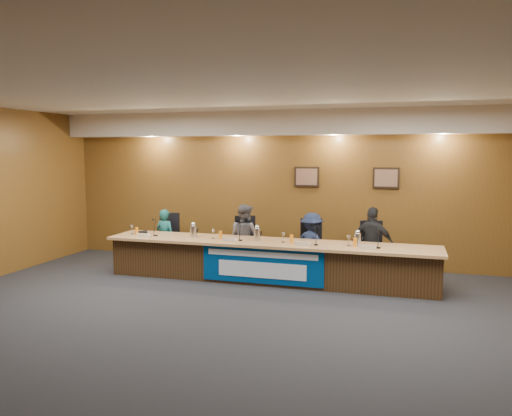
# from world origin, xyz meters

# --- Properties ---
(floor) EXTENTS (10.00, 10.00, 0.00)m
(floor) POSITION_xyz_m (0.00, 0.00, 0.00)
(floor) COLOR black
(floor) RESTS_ON ground
(ceiling) EXTENTS (10.00, 8.00, 0.04)m
(ceiling) POSITION_xyz_m (0.00, 0.00, 3.20)
(ceiling) COLOR silver
(ceiling) RESTS_ON wall_back
(wall_back) EXTENTS (10.00, 0.04, 3.20)m
(wall_back) POSITION_xyz_m (0.00, 4.00, 1.60)
(wall_back) COLOR brown
(wall_back) RESTS_ON floor
(soffit) EXTENTS (10.00, 0.50, 0.50)m
(soffit) POSITION_xyz_m (0.00, 3.75, 2.95)
(soffit) COLOR beige
(soffit) RESTS_ON wall_back
(dais_body) EXTENTS (6.00, 0.80, 0.70)m
(dais_body) POSITION_xyz_m (0.00, 2.40, 0.35)
(dais_body) COLOR #3A2411
(dais_body) RESTS_ON floor
(dais_top) EXTENTS (6.10, 0.95, 0.05)m
(dais_top) POSITION_xyz_m (0.00, 2.35, 0.72)
(dais_top) COLOR #B3804F
(dais_top) RESTS_ON dais_body
(banner) EXTENTS (2.20, 0.02, 0.65)m
(banner) POSITION_xyz_m (0.00, 1.99, 0.38)
(banner) COLOR navy
(banner) RESTS_ON dais_body
(banner_text_upper) EXTENTS (2.00, 0.01, 0.10)m
(banner_text_upper) POSITION_xyz_m (0.00, 1.97, 0.58)
(banner_text_upper) COLOR silver
(banner_text_upper) RESTS_ON banner
(banner_text_lower) EXTENTS (1.60, 0.01, 0.28)m
(banner_text_lower) POSITION_xyz_m (0.00, 1.97, 0.30)
(banner_text_lower) COLOR silver
(banner_text_lower) RESTS_ON banner
(wall_photo_left) EXTENTS (0.52, 0.04, 0.42)m
(wall_photo_left) POSITION_xyz_m (0.40, 3.97, 1.85)
(wall_photo_left) COLOR black
(wall_photo_left) RESTS_ON wall_back
(wall_photo_right) EXTENTS (0.52, 0.04, 0.42)m
(wall_photo_right) POSITION_xyz_m (2.00, 3.97, 1.85)
(wall_photo_right) COLOR black
(wall_photo_right) RESTS_ON wall_back
(panelist_a) EXTENTS (0.47, 0.35, 1.19)m
(panelist_a) POSITION_xyz_m (-2.38, 2.98, 0.59)
(panelist_a) COLOR #155351
(panelist_a) RESTS_ON floor
(panelist_b) EXTENTS (0.81, 0.73, 1.34)m
(panelist_b) POSITION_xyz_m (-0.64, 2.98, 0.67)
(panelist_b) COLOR #514F54
(panelist_b) RESTS_ON floor
(panelist_c) EXTENTS (0.91, 0.74, 1.22)m
(panelist_c) POSITION_xyz_m (0.70, 2.98, 0.61)
(panelist_c) COLOR #141E38
(panelist_c) RESTS_ON floor
(panelist_d) EXTENTS (0.85, 0.49, 1.37)m
(panelist_d) POSITION_xyz_m (1.83, 2.98, 0.68)
(panelist_d) COLOR black
(panelist_d) RESTS_ON floor
(office_chair_a) EXTENTS (0.58, 0.58, 0.08)m
(office_chair_a) POSITION_xyz_m (-2.38, 3.08, 0.48)
(office_chair_a) COLOR black
(office_chair_a) RESTS_ON floor
(office_chair_b) EXTENTS (0.63, 0.63, 0.08)m
(office_chair_b) POSITION_xyz_m (-0.64, 3.08, 0.48)
(office_chair_b) COLOR black
(office_chair_b) RESTS_ON floor
(office_chair_c) EXTENTS (0.61, 0.61, 0.08)m
(office_chair_c) POSITION_xyz_m (0.70, 3.08, 0.48)
(office_chair_c) COLOR black
(office_chair_c) RESTS_ON floor
(office_chair_d) EXTENTS (0.58, 0.58, 0.08)m
(office_chair_d) POSITION_xyz_m (1.83, 3.08, 0.48)
(office_chair_d) COLOR black
(office_chair_d) RESTS_ON floor
(nameplate_a) EXTENTS (0.24, 0.08, 0.10)m
(nameplate_a) POSITION_xyz_m (-2.42, 2.11, 0.80)
(nameplate_a) COLOR white
(nameplate_a) RESTS_ON dais_top
(microphone_a) EXTENTS (0.07, 0.07, 0.02)m
(microphone_a) POSITION_xyz_m (-2.23, 2.29, 0.76)
(microphone_a) COLOR black
(microphone_a) RESTS_ON dais_top
(juice_glass_a) EXTENTS (0.06, 0.06, 0.15)m
(juice_glass_a) POSITION_xyz_m (-2.63, 2.28, 0.82)
(juice_glass_a) COLOR orange
(juice_glass_a) RESTS_ON dais_top
(water_glass_a) EXTENTS (0.08, 0.08, 0.18)m
(water_glass_a) POSITION_xyz_m (-2.77, 2.34, 0.84)
(water_glass_a) COLOR silver
(water_glass_a) RESTS_ON dais_top
(nameplate_b) EXTENTS (0.24, 0.08, 0.10)m
(nameplate_b) POSITION_xyz_m (-0.65, 2.08, 0.80)
(nameplate_b) COLOR white
(nameplate_b) RESTS_ON dais_top
(microphone_b) EXTENTS (0.07, 0.07, 0.02)m
(microphone_b) POSITION_xyz_m (-0.48, 2.26, 0.76)
(microphone_b) COLOR black
(microphone_b) RESTS_ON dais_top
(juice_glass_b) EXTENTS (0.06, 0.06, 0.15)m
(juice_glass_b) POSITION_xyz_m (-0.91, 2.34, 0.82)
(juice_glass_b) COLOR orange
(juice_glass_b) RESTS_ON dais_top
(water_glass_b) EXTENTS (0.08, 0.08, 0.18)m
(water_glass_b) POSITION_xyz_m (-1.05, 2.34, 0.84)
(water_glass_b) COLOR silver
(water_glass_b) RESTS_ON dais_top
(nameplate_c) EXTENTS (0.24, 0.08, 0.10)m
(nameplate_c) POSITION_xyz_m (0.69, 2.10, 0.80)
(nameplate_c) COLOR white
(nameplate_c) RESTS_ON dais_top
(microphone_c) EXTENTS (0.07, 0.07, 0.02)m
(microphone_c) POSITION_xyz_m (0.91, 2.22, 0.76)
(microphone_c) COLOR black
(microphone_c) RESTS_ON dais_top
(juice_glass_c) EXTENTS (0.06, 0.06, 0.15)m
(juice_glass_c) POSITION_xyz_m (0.46, 2.30, 0.82)
(juice_glass_c) COLOR orange
(juice_glass_c) RESTS_ON dais_top
(water_glass_c) EXTENTS (0.08, 0.08, 0.18)m
(water_glass_c) POSITION_xyz_m (0.30, 2.32, 0.84)
(water_glass_c) COLOR silver
(water_glass_c) RESTS_ON dais_top
(nameplate_d) EXTENTS (0.24, 0.08, 0.10)m
(nameplate_d) POSITION_xyz_m (1.81, 2.08, 0.80)
(nameplate_d) COLOR white
(nameplate_d) RESTS_ON dais_top
(microphone_d) EXTENTS (0.07, 0.07, 0.02)m
(microphone_d) POSITION_xyz_m (1.97, 2.25, 0.76)
(microphone_d) COLOR black
(microphone_d) RESTS_ON dais_top
(juice_glass_d) EXTENTS (0.06, 0.06, 0.15)m
(juice_glass_d) POSITION_xyz_m (1.58, 2.28, 0.82)
(juice_glass_d) COLOR orange
(juice_glass_d) RESTS_ON dais_top
(water_glass_d) EXTENTS (0.08, 0.08, 0.18)m
(water_glass_d) POSITION_xyz_m (1.47, 2.32, 0.84)
(water_glass_d) COLOR silver
(water_glass_d) RESTS_ON dais_top
(carafe_left) EXTENTS (0.13, 0.13, 0.22)m
(carafe_left) POSITION_xyz_m (-1.46, 2.35, 0.86)
(carafe_left) COLOR silver
(carafe_left) RESTS_ON dais_top
(carafe_mid) EXTENTS (0.12, 0.12, 0.23)m
(carafe_mid) POSITION_xyz_m (-0.20, 2.36, 0.86)
(carafe_mid) COLOR silver
(carafe_mid) RESTS_ON dais_top
(carafe_right) EXTENTS (0.12, 0.12, 0.22)m
(carafe_right) POSITION_xyz_m (1.61, 2.36, 0.86)
(carafe_right) COLOR silver
(carafe_right) RESTS_ON dais_top
(speakerphone) EXTENTS (0.32, 0.32, 0.05)m
(speakerphone) POSITION_xyz_m (-2.59, 2.45, 0.78)
(speakerphone) COLOR black
(speakerphone) RESTS_ON dais_top
(paper_stack) EXTENTS (0.26, 0.33, 0.01)m
(paper_stack) POSITION_xyz_m (1.79, 2.26, 0.75)
(paper_stack) COLOR white
(paper_stack) RESTS_ON dais_top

